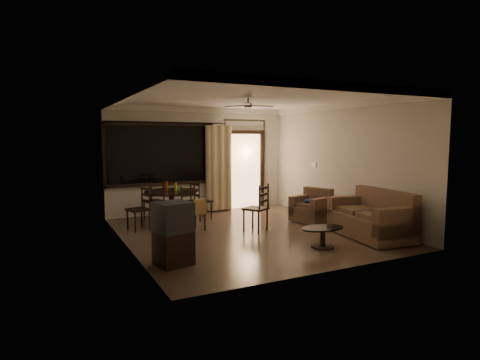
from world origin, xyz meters
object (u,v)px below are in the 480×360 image
dining_chair_east (201,208)px  dining_chair_south (194,217)px  tv_cabinet (173,233)px  side_chair (256,217)px  dining_table (172,198)px  coffee_table (323,234)px  armchair (312,208)px  dining_chair_west (139,217)px  sofa (373,219)px  dining_chair_north (154,208)px

dining_chair_east → dining_chair_south: (-0.57, -1.05, 0.02)m
tv_cabinet → side_chair: side_chair is taller
dining_table → tv_cabinet: dining_table is taller
coffee_table → armchair: bearing=58.0°
tv_cabinet → armchair: tv_cabinet is taller
dining_chair_west → tv_cabinet: size_ratio=0.96×
sofa → coffee_table: bearing=-165.5°
side_chair → tv_cabinet: bearing=2.3°
dining_chair_east → tv_cabinet: bearing=136.0°
sofa → coffee_table: (-1.37, -0.15, -0.12)m
coffee_table → side_chair: (-0.45, 1.69, 0.05)m
sofa → armchair: 1.80m
dining_table → tv_cabinet: size_ratio=1.25×
dining_chair_east → tv_cabinet: size_ratio=0.96×
dining_chair_west → dining_chair_south: size_ratio=1.00×
dining_table → tv_cabinet: (-0.85, -2.87, -0.11)m
dining_chair_east → sofa: (2.45, -3.20, 0.09)m
armchair → dining_chair_east: bearing=130.3°
side_chair → dining_table: bearing=-75.2°
dining_chair_west → dining_chair_south: same height
dining_table → dining_chair_north: 0.85m
dining_chair_west → tv_cabinet: (-0.05, -2.64, 0.22)m
dining_table → sofa: (3.25, -2.97, -0.24)m
dining_chair_east → sofa: 4.03m
dining_chair_east → dining_chair_south: size_ratio=1.00×
dining_table → tv_cabinet: bearing=-106.5°
dining_chair_north → sofa: same height
dining_table → dining_chair_south: 0.91m
dining_table → dining_chair_east: bearing=15.9°
tv_cabinet → sofa: bearing=-14.6°
dining_chair_west → coffee_table: dining_chair_west is taller
dining_chair_north → tv_cabinet: size_ratio=0.96×
dining_chair_north → armchair: (3.31, -1.93, 0.04)m
coffee_table → side_chair: side_chair is taller
dining_table → dining_chair_east: (0.80, 0.23, -0.33)m
dining_chair_west → dining_chair_east: 1.67m
coffee_table → sofa: bearing=6.4°
tv_cabinet → sofa: 4.10m
dining_chair_west → dining_chair_east: same height
dining_chair_south → side_chair: (1.19, -0.61, -0.00)m
coffee_table → side_chair: 1.75m
dining_chair_north → side_chair: 2.73m
dining_chair_east → dining_chair_north: 1.15m
tv_cabinet → dining_chair_north: bearing=66.8°
dining_chair_north → coffee_table: bearing=102.4°
dining_chair_north → tv_cabinet: (-0.63, -3.63, 0.22)m
armchair → side_chair: side_chair is taller
dining_chair_west → sofa: (4.05, -2.74, 0.09)m
dining_table → dining_chair_north: dining_table is taller
dining_chair_north → side_chair: (1.64, -2.19, 0.02)m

